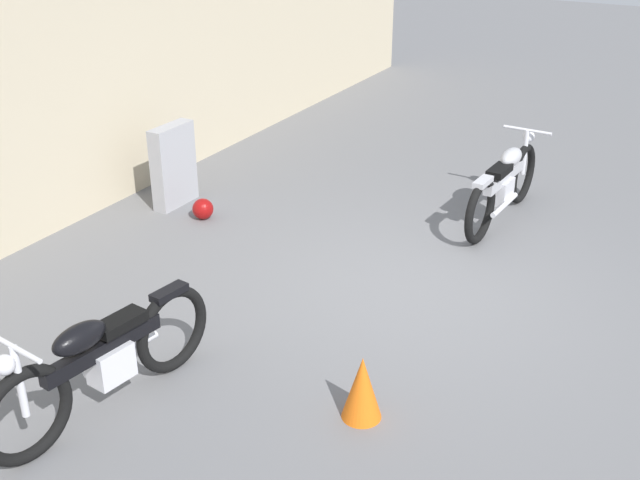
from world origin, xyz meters
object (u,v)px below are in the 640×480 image
helmet (203,209)px  motorcycle_black (102,360)px  motorcycle_silver (504,184)px  traffic_cone (362,388)px  stone_marker (174,166)px

helmet → motorcycle_black: (-3.43, -1.60, 0.35)m
helmet → motorcycle_silver: (1.72, -3.22, 0.34)m
traffic_cone → motorcycle_black: size_ratio=0.25×
helmet → traffic_cone: 4.24m
helmet → motorcycle_silver: size_ratio=0.12×
helmet → traffic_cone: size_ratio=0.47×
traffic_cone → motorcycle_silver: bearing=2.5°
helmet → motorcycle_silver: motorcycle_silver is taller
stone_marker → traffic_cone: (-2.74, -3.98, -0.25)m
motorcycle_black → motorcycle_silver: size_ratio=1.00×
traffic_cone → motorcycle_silver: 4.25m
stone_marker → helmet: size_ratio=4.03×
motorcycle_black → motorcycle_silver: motorcycle_black is taller
traffic_cone → motorcycle_silver: (4.24, 0.18, 0.20)m
helmet → motorcycle_black: bearing=-155.0°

